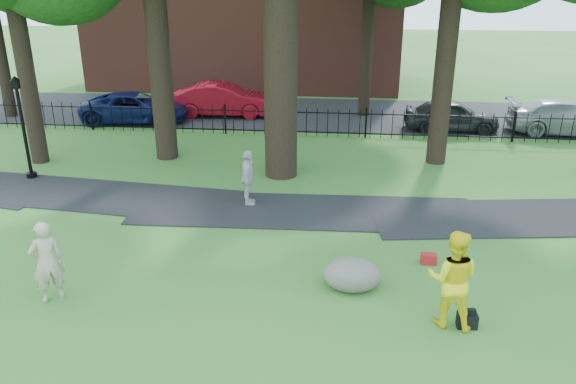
# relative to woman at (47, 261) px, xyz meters

# --- Properties ---
(ground) EXTENTS (120.00, 120.00, 0.00)m
(ground) POSITION_rel_woman_xyz_m (3.96, 1.35, -0.91)
(ground) COLOR #2B6423
(ground) RESTS_ON ground
(footpath) EXTENTS (36.07, 3.85, 0.03)m
(footpath) POSITION_rel_woman_xyz_m (4.96, 5.25, -0.91)
(footpath) COLOR black
(footpath) RESTS_ON ground
(street) EXTENTS (80.00, 7.00, 0.02)m
(street) POSITION_rel_woman_xyz_m (3.96, 17.35, -0.91)
(street) COLOR black
(street) RESTS_ON ground
(iron_fence) EXTENTS (44.00, 0.04, 1.20)m
(iron_fence) POSITION_rel_woman_xyz_m (3.96, 13.35, -0.31)
(iron_fence) COLOR black
(iron_fence) RESTS_ON ground
(woman) EXTENTS (0.79, 0.77, 1.82)m
(woman) POSITION_rel_woman_xyz_m (0.00, 0.00, 0.00)
(woman) COLOR tan
(woman) RESTS_ON ground
(man) EXTENTS (1.12, 0.95, 2.03)m
(man) POSITION_rel_woman_xyz_m (8.29, -0.04, 0.11)
(man) COLOR yellow
(man) RESTS_ON ground
(pedestrian) EXTENTS (0.54, 1.04, 1.70)m
(pedestrian) POSITION_rel_woman_xyz_m (3.29, 5.61, -0.06)
(pedestrian) COLOR #B6B5BA
(pedestrian) RESTS_ON ground
(boulder) EXTENTS (1.57, 1.41, 0.75)m
(boulder) POSITION_rel_woman_xyz_m (6.38, 1.16, -0.53)
(boulder) COLOR #605D50
(boulder) RESTS_ON ground
(lamppost) EXTENTS (0.34, 0.34, 3.46)m
(lamppost) POSITION_rel_woman_xyz_m (-4.44, 7.15, 0.79)
(lamppost) COLOR black
(lamppost) RESTS_ON ground
(backpack) EXTENTS (0.39, 0.25, 0.29)m
(backpack) POSITION_rel_woman_xyz_m (8.65, -0.11, -0.76)
(backpack) COLOR black
(backpack) RESTS_ON ground
(red_bag) EXTENTS (0.38, 0.24, 0.25)m
(red_bag) POSITION_rel_woman_xyz_m (8.22, 2.44, -0.78)
(red_bag) COLOR maroon
(red_bag) RESTS_ON ground
(red_sedan) EXTENTS (4.93, 2.01, 1.59)m
(red_sedan) POSITION_rel_woman_xyz_m (0.19, 16.48, -0.11)
(red_sedan) COLOR maroon
(red_sedan) RESTS_ON ground
(navy_van) EXTENTS (5.12, 2.81, 1.36)m
(navy_van) POSITION_rel_woman_xyz_m (-3.61, 14.92, -0.23)
(navy_van) COLOR #0D1544
(navy_van) RESTS_ON ground
(grey_car) EXTENTS (4.08, 1.71, 1.38)m
(grey_car) POSITION_rel_woman_xyz_m (10.71, 14.90, -0.22)
(grey_car) COLOR black
(grey_car) RESTS_ON ground
(silver_car) EXTENTS (5.12, 2.34, 1.45)m
(silver_car) POSITION_rel_woman_xyz_m (15.57, 14.85, -0.18)
(silver_car) COLOR gray
(silver_car) RESTS_ON ground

